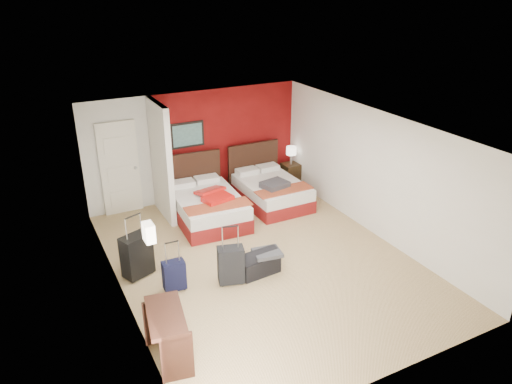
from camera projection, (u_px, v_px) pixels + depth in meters
ground at (262, 260)px, 8.96m from camera, size 6.50×6.50×0.00m
room_walls at (159, 184)px, 9.02m from camera, size 5.02×6.52×2.50m
red_accent_panel at (226, 141)px, 11.40m from camera, size 3.50×0.04×2.50m
partition_wall at (161, 161)px, 10.16m from camera, size 0.12×1.20×2.50m
entry_door at (120, 168)px, 10.41m from camera, size 0.82×0.06×2.05m
bed_left at (208, 208)px, 10.31m from camera, size 1.44×1.96×0.56m
bed_right at (272, 193)px, 11.10m from camera, size 1.25×1.78×0.53m
red_suitcase_open at (214, 195)px, 10.14m from camera, size 0.74×0.91×0.10m
jacket_bundle at (275, 185)px, 10.68m from camera, size 0.63×0.54×0.13m
nightstand at (291, 174)px, 12.12m from camera, size 0.40×0.40×0.55m
table_lamp at (291, 155)px, 11.92m from camera, size 0.25×0.25×0.44m
suitcase_black at (137, 257)px, 8.36m from camera, size 0.58×0.47×0.75m
suitcase_charcoal at (231, 266)px, 8.19m from camera, size 0.49×0.38×0.64m
suitcase_navy at (174, 277)px, 8.02m from camera, size 0.37×0.23×0.50m
duffel_bag at (258, 264)px, 8.51m from camera, size 0.74×0.44×0.36m
jacket_draped at (267, 253)px, 8.44m from camera, size 0.52×0.46×0.06m
desk at (167, 337)px, 6.48m from camera, size 0.62×0.99×0.77m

